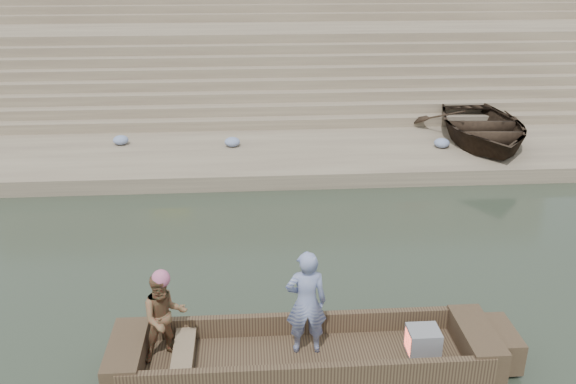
{
  "coord_description": "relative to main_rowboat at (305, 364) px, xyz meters",
  "views": [
    {
      "loc": [
        -1.56,
        -8.33,
        5.9
      ],
      "look_at": [
        -0.81,
        2.51,
        1.4
      ],
      "focal_mm": 38.33,
      "sensor_mm": 36.0,
      "label": 1
    }
  ],
  "objects": [
    {
      "name": "ground",
      "position": [
        0.81,
        0.99,
        -0.11
      ],
      "size": [
        120.0,
        120.0,
        0.0
      ],
      "primitive_type": "plane",
      "color": "#273124",
      "rests_on": "ground"
    },
    {
      "name": "lower_landing",
      "position": [
        0.81,
        8.99,
        0.09
      ],
      "size": [
        32.0,
        4.0,
        0.4
      ],
      "primitive_type": "cube",
      "color": "gray",
      "rests_on": "ground"
    },
    {
      "name": "mid_landing",
      "position": [
        0.81,
        16.49,
        1.29
      ],
      "size": [
        32.0,
        3.0,
        2.8
      ],
      "primitive_type": "cube",
      "color": "gray",
      "rests_on": "ground"
    },
    {
      "name": "upper_landing",
      "position": [
        0.81,
        23.49,
        2.49
      ],
      "size": [
        32.0,
        3.0,
        5.2
      ],
      "primitive_type": "cube",
      "color": "gray",
      "rests_on": "ground"
    },
    {
      "name": "ghat_steps",
      "position": [
        0.81,
        18.18,
        1.69
      ],
      "size": [
        32.0,
        11.0,
        5.2
      ],
      "color": "gray",
      "rests_on": "ground"
    },
    {
      "name": "main_rowboat",
      "position": [
        0.0,
        0.0,
        0.0
      ],
      "size": [
        5.0,
        1.3,
        0.22
      ],
      "primitive_type": "cube",
      "color": "brown",
      "rests_on": "ground"
    },
    {
      "name": "rowboat_trim",
      "position": [
        0.21,
        -0.01,
        0.2
      ],
      "size": [
        6.04,
        2.63,
        2.04
      ],
      "color": "brown",
      "rests_on": "ground"
    },
    {
      "name": "standing_man",
      "position": [
        0.03,
        0.18,
        0.93
      ],
      "size": [
        0.6,
        0.4,
        1.65
      ],
      "primitive_type": "imported",
      "rotation": [
        0.0,
        0.0,
        3.15
      ],
      "color": "navy",
      "rests_on": "main_rowboat"
    },
    {
      "name": "rowing_man",
      "position": [
        -2.0,
        0.16,
        0.8
      ],
      "size": [
        0.81,
        0.72,
        1.37
      ],
      "primitive_type": "imported",
      "rotation": [
        0.0,
        0.0,
        0.36
      ],
      "color": "#246C3A",
      "rests_on": "main_rowboat"
    },
    {
      "name": "television",
      "position": [
        1.74,
        0.0,
        0.31
      ],
      "size": [
        0.46,
        0.42,
        0.4
      ],
      "color": "gray",
      "rests_on": "main_rowboat"
    },
    {
      "name": "beached_rowboat",
      "position": [
        6.04,
        9.32,
        0.78
      ],
      "size": [
        3.7,
        4.94,
        0.97
      ],
      "primitive_type": "imported",
      "rotation": [
        0.0,
        0.0,
        -0.07
      ],
      "color": "#2D2116",
      "rests_on": "lower_landing"
    },
    {
      "name": "cloth_bundles",
      "position": [
        -0.94,
        9.0,
        0.42
      ],
      "size": [
        15.77,
        2.22,
        0.26
      ],
      "color": "#3F5999",
      "rests_on": "lower_landing"
    }
  ]
}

